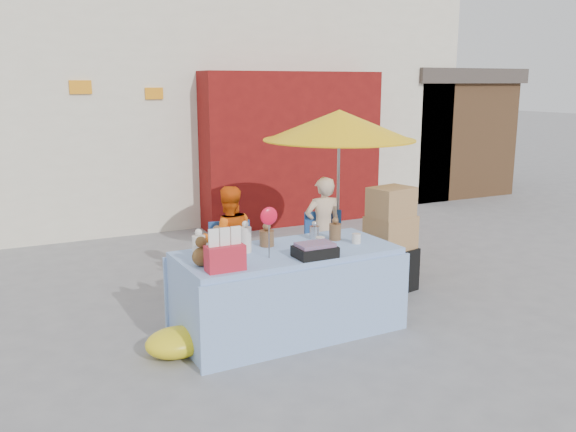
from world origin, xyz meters
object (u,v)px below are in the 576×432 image
chair_right (328,261)px  vendor_beige (323,228)px  vendor_orange (229,240)px  box_stack (390,243)px  umbrella (339,126)px  chair_left (234,275)px  market_table (287,290)px

chair_right → vendor_beige: bearing=100.4°
vendor_orange → box_stack: (1.74, -0.74, -0.06)m
vendor_orange → umbrella: (1.55, 0.15, 1.26)m
vendor_orange → vendor_beige: vendor_beige is taller
vendor_beige → box_stack: (0.49, -0.74, -0.07)m
box_stack → chair_left: bearing=160.7°
chair_right → box_stack: bearing=-42.1°
umbrella → box_stack: (0.19, -0.89, -1.32)m
chair_left → vendor_orange: (-0.00, 0.13, 0.38)m
vendor_beige → box_stack: 0.89m
market_table → chair_right: market_table is taller
chair_left → box_stack: size_ratio=0.68×
market_table → vendor_beige: 1.76m
chair_left → chair_right: bearing=9.3°
market_table → vendor_orange: size_ratio=1.73×
vendor_beige → umbrella: size_ratio=0.62×
chair_left → umbrella: size_ratio=0.41×
umbrella → market_table: bearing=-134.8°
box_stack → umbrella: bearing=101.8°
market_table → chair_right: (1.15, 1.17, -0.17)m
umbrella → chair_right: bearing=-136.3°
chair_left → box_stack: (1.73, -0.61, 0.32)m
vendor_beige → umbrella: 1.29m
chair_left → box_stack: box_stack is taller
chair_right → box_stack: size_ratio=0.68×
chair_right → umbrella: bearing=53.0°
chair_right → umbrella: 1.69m
chair_left → vendor_orange: vendor_orange is taller
market_table → vendor_orange: bearing=92.8°
vendor_orange → chair_right: bearing=-176.8°
chair_right → box_stack: 0.84m
chair_right → vendor_orange: vendor_orange is taller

